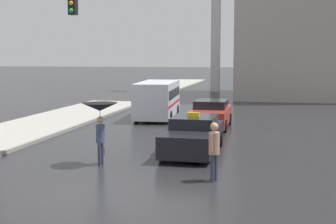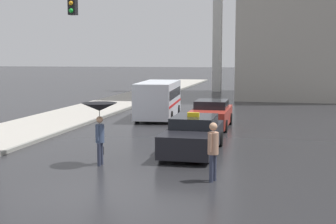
% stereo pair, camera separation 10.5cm
% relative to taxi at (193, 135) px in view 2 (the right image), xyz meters
% --- Properties ---
extents(ground_plane, '(300.00, 300.00, 0.00)m').
position_rel_taxi_xyz_m(ground_plane, '(-1.71, -6.20, -0.65)').
color(ground_plane, '#262628').
extents(taxi, '(1.91, 4.72, 1.53)m').
position_rel_taxi_xyz_m(taxi, '(0.00, 0.00, 0.00)').
color(taxi, black).
rests_on(taxi, ground_plane).
extents(sedan_red, '(1.91, 4.36, 1.39)m').
position_rel_taxi_xyz_m(sedan_red, '(-0.14, 6.40, 0.01)').
color(sedan_red, '#A52D23').
rests_on(sedan_red, ground_plane).
extents(ambulance_van, '(2.44, 5.66, 2.15)m').
position_rel_taxi_xyz_m(ambulance_van, '(-3.65, 9.39, 0.55)').
color(ambulance_van, silver).
rests_on(ambulance_van, ground_plane).
extents(pedestrian_with_umbrella, '(1.18, 1.18, 2.10)m').
position_rel_taxi_xyz_m(pedestrian_with_umbrella, '(-2.69, -2.77, 1.10)').
color(pedestrian_with_umbrella, '#2D3347').
rests_on(pedestrian_with_umbrella, ground_plane).
extents(pedestrian_man, '(0.40, 0.47, 1.73)m').
position_rel_taxi_xyz_m(pedestrian_man, '(1.24, -4.00, 0.38)').
color(pedestrian_man, '#2D3347').
rests_on(pedestrian_man, ground_plane).
extents(traffic_light, '(3.65, 0.38, 6.20)m').
position_rel_taxi_xyz_m(traffic_light, '(-6.26, -1.32, 3.64)').
color(traffic_light, black).
rests_on(traffic_light, ground_plane).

